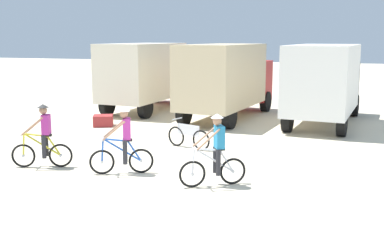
{
  "coord_description": "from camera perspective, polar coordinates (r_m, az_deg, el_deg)",
  "views": [
    {
      "loc": [
        3.99,
        -10.17,
        3.67
      ],
      "look_at": [
        -0.42,
        3.71,
        1.1
      ],
      "focal_mm": 44.26,
      "sensor_mm": 36.0,
      "label": 1
    }
  ],
  "objects": [
    {
      "name": "cyclist_cowboy_hat",
      "position": [
        12.86,
        -8.28,
        -2.78
      ],
      "size": [
        1.6,
        0.83,
        1.82
      ],
      "color": "black",
      "rests_on": "ground"
    },
    {
      "name": "ground_plane",
      "position": [
        11.52,
        -3.63,
        -8.58
      ],
      "size": [
        120.0,
        120.0,
        0.0
      ],
      "primitive_type": "plane",
      "color": "beige"
    },
    {
      "name": "box_truck_cream_rv",
      "position": [
        23.92,
        -5.27,
        5.66
      ],
      "size": [
        2.95,
        6.93,
        3.35
      ],
      "color": "beige",
      "rests_on": "ground"
    },
    {
      "name": "box_truck_tan_camper",
      "position": [
        21.36,
        4.21,
        5.16
      ],
      "size": [
        3.24,
        7.0,
        3.35
      ],
      "color": "#CCB78E",
      "rests_on": "ground"
    },
    {
      "name": "cyclist_orange_shirt",
      "position": [
        13.99,
        -17.5,
        -2.1
      ],
      "size": [
        1.65,
        0.72,
        1.82
      ],
      "color": "black",
      "rests_on": "ground"
    },
    {
      "name": "supply_crate",
      "position": [
        20.01,
        -10.65,
        -0.08
      ],
      "size": [
        1.01,
        0.98,
        0.46
      ],
      "primitive_type": "cube",
      "rotation": [
        0.0,
        0.0,
        1.99
      ],
      "color": "#9E2D2D",
      "rests_on": "ground"
    },
    {
      "name": "box_truck_white_box",
      "position": [
        20.64,
        15.72,
        4.64
      ],
      "size": [
        3.06,
        6.96,
        3.35
      ],
      "color": "white",
      "rests_on": "ground"
    },
    {
      "name": "bicycle_spare",
      "position": [
        15.73,
        -0.45,
        -2.0
      ],
      "size": [
        1.65,
        0.72,
        0.97
      ],
      "color": "black",
      "rests_on": "ground"
    },
    {
      "name": "cyclist_near_camera",
      "position": [
        11.71,
        2.82,
        -3.96
      ],
      "size": [
        1.5,
        0.97,
        1.82
      ],
      "color": "black",
      "rests_on": "ground"
    }
  ]
}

